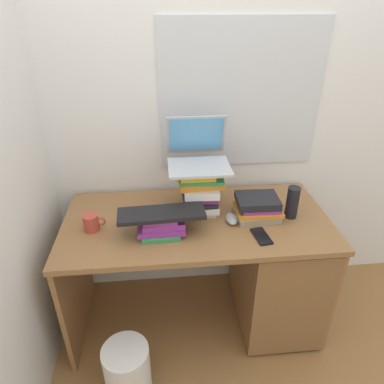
{
  "coord_description": "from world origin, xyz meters",
  "views": [
    {
      "loc": [
        -0.17,
        -1.51,
        1.75
      ],
      "look_at": [
        -0.03,
        -0.03,
        0.91
      ],
      "focal_mm": 32.34,
      "sensor_mm": 36.0,
      "label": 1
    }
  ],
  "objects_px": {
    "desk": "(258,266)",
    "water_bottle": "(292,202)",
    "book_stack_tall": "(200,190)",
    "book_stack_side": "(257,208)",
    "laptop": "(198,153)",
    "computer_mouse": "(232,219)",
    "book_stack_keyboard_riser": "(162,225)",
    "cell_phone": "(261,236)",
    "mug": "(91,222)",
    "wastebasket": "(128,372)",
    "keyboard": "(161,214)"
  },
  "relations": [
    {
      "from": "laptop",
      "to": "mug",
      "type": "height_order",
      "value": "laptop"
    },
    {
      "from": "laptop",
      "to": "book_stack_side",
      "type": "bearing_deg",
      "value": -25.05
    },
    {
      "from": "mug",
      "to": "computer_mouse",
      "type": "bearing_deg",
      "value": 0.15
    },
    {
      "from": "keyboard",
      "to": "cell_phone",
      "type": "bearing_deg",
      "value": -12.66
    },
    {
      "from": "book_stack_keyboard_riser",
      "to": "laptop",
      "type": "height_order",
      "value": "laptop"
    },
    {
      "from": "book_stack_side",
      "to": "cell_phone",
      "type": "distance_m",
      "value": 0.19
    },
    {
      "from": "computer_mouse",
      "to": "wastebasket",
      "type": "height_order",
      "value": "computer_mouse"
    },
    {
      "from": "book_stack_tall",
      "to": "laptop",
      "type": "xyz_separation_m",
      "value": [
        -0.01,
        0.06,
        0.18
      ]
    },
    {
      "from": "computer_mouse",
      "to": "laptop",
      "type": "bearing_deg",
      "value": 132.65
    },
    {
      "from": "book_stack_side",
      "to": "mug",
      "type": "xyz_separation_m",
      "value": [
        -0.85,
        -0.03,
        -0.01
      ]
    },
    {
      "from": "keyboard",
      "to": "water_bottle",
      "type": "distance_m",
      "value": 0.69
    },
    {
      "from": "laptop",
      "to": "mug",
      "type": "xyz_separation_m",
      "value": [
        -0.55,
        -0.18,
        -0.28
      ]
    },
    {
      "from": "desk",
      "to": "book_stack_side",
      "type": "xyz_separation_m",
      "value": [
        -0.03,
        0.02,
        0.39
      ]
    },
    {
      "from": "mug",
      "to": "book_stack_side",
      "type": "bearing_deg",
      "value": 2.32
    },
    {
      "from": "book_stack_keyboard_riser",
      "to": "laptop",
      "type": "distance_m",
      "value": 0.41
    },
    {
      "from": "book_stack_keyboard_riser",
      "to": "laptop",
      "type": "relative_size",
      "value": 0.73
    },
    {
      "from": "laptop",
      "to": "keyboard",
      "type": "bearing_deg",
      "value": -130.38
    },
    {
      "from": "cell_phone",
      "to": "wastebasket",
      "type": "height_order",
      "value": "cell_phone"
    },
    {
      "from": "book_stack_keyboard_riser",
      "to": "wastebasket",
      "type": "relative_size",
      "value": 0.72
    },
    {
      "from": "mug",
      "to": "water_bottle",
      "type": "distance_m",
      "value": 1.04
    },
    {
      "from": "computer_mouse",
      "to": "book_stack_keyboard_riser",
      "type": "bearing_deg",
      "value": -170.74
    },
    {
      "from": "laptop",
      "to": "computer_mouse",
      "type": "xyz_separation_m",
      "value": [
        0.16,
        -0.17,
        -0.3
      ]
    },
    {
      "from": "mug",
      "to": "desk",
      "type": "bearing_deg",
      "value": 1.12
    },
    {
      "from": "cell_phone",
      "to": "book_stack_keyboard_riser",
      "type": "bearing_deg",
      "value": 161.54
    },
    {
      "from": "book_stack_keyboard_riser",
      "to": "wastebasket",
      "type": "height_order",
      "value": "book_stack_keyboard_riser"
    },
    {
      "from": "desk",
      "to": "wastebasket",
      "type": "xyz_separation_m",
      "value": [
        -0.74,
        -0.42,
        -0.24
      ]
    },
    {
      "from": "book_stack_tall",
      "to": "mug",
      "type": "relative_size",
      "value": 2.31
    },
    {
      "from": "desk",
      "to": "mug",
      "type": "xyz_separation_m",
      "value": [
        -0.89,
        -0.02,
        0.38
      ]
    },
    {
      "from": "book_stack_side",
      "to": "water_bottle",
      "type": "height_order",
      "value": "water_bottle"
    },
    {
      "from": "desk",
      "to": "water_bottle",
      "type": "distance_m",
      "value": 0.44
    },
    {
      "from": "laptop",
      "to": "computer_mouse",
      "type": "relative_size",
      "value": 3.03
    },
    {
      "from": "laptop",
      "to": "wastebasket",
      "type": "xyz_separation_m",
      "value": [
        -0.4,
        -0.58,
        -0.89
      ]
    },
    {
      "from": "computer_mouse",
      "to": "mug",
      "type": "xyz_separation_m",
      "value": [
        -0.71,
        -0.0,
        0.03
      ]
    },
    {
      "from": "mug",
      "to": "cell_phone",
      "type": "bearing_deg",
      "value": -9.81
    },
    {
      "from": "book_stack_keyboard_riser",
      "to": "computer_mouse",
      "type": "bearing_deg",
      "value": 9.26
    },
    {
      "from": "desk",
      "to": "book_stack_tall",
      "type": "distance_m",
      "value": 0.58
    },
    {
      "from": "book_stack_keyboard_riser",
      "to": "book_stack_side",
      "type": "bearing_deg",
      "value": 10.33
    },
    {
      "from": "desk",
      "to": "water_bottle",
      "type": "relative_size",
      "value": 8.02
    },
    {
      "from": "desk",
      "to": "keyboard",
      "type": "xyz_separation_m",
      "value": [
        -0.54,
        -0.08,
        0.45
      ]
    },
    {
      "from": "book_stack_side",
      "to": "keyboard",
      "type": "distance_m",
      "value": 0.52
    },
    {
      "from": "computer_mouse",
      "to": "keyboard",
      "type": "bearing_deg",
      "value": -170.14
    },
    {
      "from": "book_stack_side",
      "to": "cell_phone",
      "type": "height_order",
      "value": "book_stack_side"
    },
    {
      "from": "desk",
      "to": "book_stack_side",
      "type": "distance_m",
      "value": 0.39
    },
    {
      "from": "book_stack_side",
      "to": "wastebasket",
      "type": "bearing_deg",
      "value": -148.25
    },
    {
      "from": "keyboard",
      "to": "computer_mouse",
      "type": "xyz_separation_m",
      "value": [
        0.36,
        0.06,
        -0.09
      ]
    },
    {
      "from": "book_stack_tall",
      "to": "book_stack_side",
      "type": "xyz_separation_m",
      "value": [
        0.3,
        -0.08,
        -0.08
      ]
    },
    {
      "from": "mug",
      "to": "cell_phone",
      "type": "height_order",
      "value": "mug"
    },
    {
      "from": "mug",
      "to": "cell_phone",
      "type": "relative_size",
      "value": 0.84
    },
    {
      "from": "wastebasket",
      "to": "mug",
      "type": "bearing_deg",
      "value": 110.35
    },
    {
      "from": "book_stack_side",
      "to": "laptop",
      "type": "bearing_deg",
      "value": 154.95
    }
  ]
}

